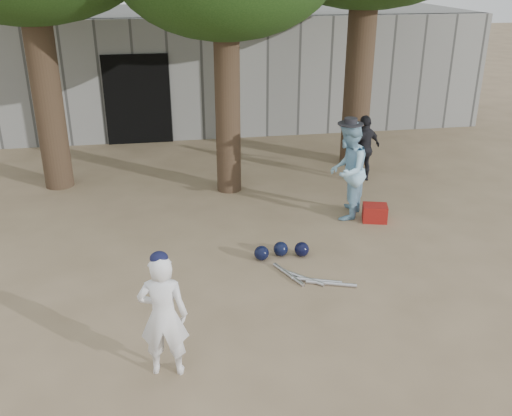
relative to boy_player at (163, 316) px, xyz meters
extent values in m
plane|color=#937C5E|center=(0.79, 1.21, -0.73)|extent=(70.00, 70.00, 0.00)
imported|color=white|center=(0.00, 0.00, 0.00)|extent=(0.58, 0.43, 1.46)
imported|color=#95C9E7|center=(3.27, 3.74, 0.14)|extent=(0.99, 1.06, 1.74)
imported|color=black|center=(4.21, 5.46, -0.04)|extent=(0.88, 0.66, 1.39)
cube|color=#9F1D15|center=(3.73, 3.47, -0.58)|extent=(0.49, 0.42, 0.30)
cube|color=gray|center=(0.79, 9.21, 0.77)|extent=(16.00, 0.35, 3.00)
cube|color=black|center=(-0.41, 9.01, 0.37)|extent=(1.60, 0.08, 2.20)
cube|color=slate|center=(0.79, 11.71, 0.77)|extent=(16.00, 5.00, 3.00)
sphere|color=black|center=(1.50, 2.38, -0.62)|extent=(0.23, 0.23, 0.23)
sphere|color=black|center=(1.82, 2.47, -0.62)|extent=(0.23, 0.23, 0.23)
sphere|color=black|center=(2.14, 2.40, -0.62)|extent=(0.23, 0.23, 0.23)
cylinder|color=#B8B7BF|center=(1.80, 1.83, -0.70)|extent=(0.34, 0.68, 0.06)
cylinder|color=#B8B7BF|center=(1.98, 1.71, -0.70)|extent=(0.54, 0.56, 0.06)
cylinder|color=#B8B7BF|center=(2.16, 1.59, -0.70)|extent=(0.69, 0.31, 0.06)
cylinder|color=#B8B7BF|center=(2.34, 1.47, -0.70)|extent=(0.70, 0.29, 0.06)
cylinder|color=brown|center=(-2.01, 6.21, 2.02)|extent=(0.56, 0.56, 5.50)
cylinder|color=brown|center=(1.39, 5.41, 1.77)|extent=(0.48, 0.48, 5.00)
cylinder|color=brown|center=(4.39, 6.61, 2.17)|extent=(0.60, 0.60, 5.80)
camera|label=1|loc=(0.11, -5.24, 3.48)|focal=40.00mm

